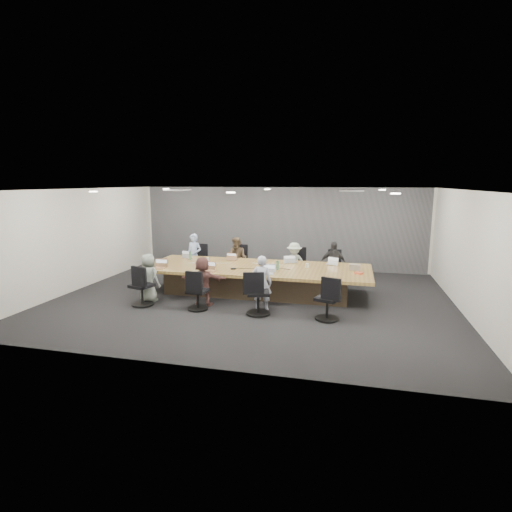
% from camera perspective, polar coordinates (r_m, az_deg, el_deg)
% --- Properties ---
extents(floor, '(10.00, 8.00, 0.00)m').
position_cam_1_polar(floor, '(10.43, -0.52, -6.07)').
color(floor, black).
rests_on(floor, ground).
extents(ceiling, '(10.00, 8.00, 0.00)m').
position_cam_1_polar(ceiling, '(9.99, -0.55, 9.50)').
color(ceiling, white).
rests_on(ceiling, wall_back).
extents(wall_back, '(10.00, 0.00, 2.80)m').
position_cam_1_polar(wall_back, '(13.99, 3.47, 4.04)').
color(wall_back, silver).
rests_on(wall_back, ground).
extents(wall_front, '(10.00, 0.00, 2.80)m').
position_cam_1_polar(wall_front, '(6.39, -9.33, -3.96)').
color(wall_front, silver).
rests_on(wall_front, ground).
extents(wall_left, '(0.00, 8.00, 2.80)m').
position_cam_1_polar(wall_left, '(12.32, -23.74, 2.27)').
color(wall_left, silver).
rests_on(wall_left, ground).
extents(wall_right, '(0.00, 8.00, 2.80)m').
position_cam_1_polar(wall_right, '(10.15, 28.02, 0.32)').
color(wall_right, silver).
rests_on(wall_right, ground).
extents(curtain, '(9.80, 0.04, 2.80)m').
position_cam_1_polar(curtain, '(13.92, 3.41, 4.00)').
color(curtain, slate).
rests_on(curtain, ground).
extents(conference_table, '(6.00, 2.20, 0.74)m').
position_cam_1_polar(conference_table, '(10.79, 0.12, -3.29)').
color(conference_table, '#423324').
rests_on(conference_table, ground).
extents(chair_0, '(0.58, 0.58, 0.78)m').
position_cam_1_polar(chair_0, '(13.08, -8.21, -0.99)').
color(chair_0, black).
rests_on(chair_0, ground).
extents(chair_1, '(0.65, 0.65, 0.84)m').
position_cam_1_polar(chair_1, '(12.62, -2.23, -1.17)').
color(chair_1, black).
rests_on(chair_1, ground).
extents(chair_2, '(0.69, 0.69, 0.80)m').
position_cam_1_polar(chair_2, '(12.27, 5.70, -1.65)').
color(chair_2, black).
rests_on(chair_2, ground).
extents(chair_3, '(0.54, 0.54, 0.75)m').
position_cam_1_polar(chair_3, '(12.18, 10.97, -2.01)').
color(chair_3, black).
rests_on(chair_3, ground).
extents(chair_4, '(0.69, 0.69, 0.83)m').
position_cam_1_polar(chair_4, '(10.14, -15.98, -4.55)').
color(chair_4, black).
rests_on(chair_4, ground).
extents(chair_5, '(0.54, 0.54, 0.76)m').
position_cam_1_polar(chair_5, '(9.53, -8.35, -5.42)').
color(chair_5, black).
rests_on(chair_5, ground).
extents(chair_6, '(0.71, 0.71, 0.86)m').
position_cam_1_polar(chair_6, '(9.09, 0.32, -5.78)').
color(chair_6, black).
rests_on(chair_6, ground).
extents(chair_7, '(0.70, 0.70, 0.81)m').
position_cam_1_polar(chair_7, '(8.89, 10.16, -6.51)').
color(chair_7, black).
rests_on(chair_7, ground).
extents(person_0, '(0.56, 0.42, 1.39)m').
position_cam_1_polar(person_0, '(12.70, -8.83, 0.04)').
color(person_0, '#9EB3DE').
rests_on(person_0, ground).
extents(laptop_0, '(0.34, 0.27, 0.02)m').
position_cam_1_polar(laptop_0, '(12.20, -9.81, -0.16)').
color(laptop_0, '#B2B2B7').
rests_on(laptop_0, conference_table).
extents(person_1, '(0.72, 0.60, 1.32)m').
position_cam_1_polar(person_1, '(12.25, -2.68, -0.38)').
color(person_1, brown).
rests_on(person_1, ground).
extents(laptop_1, '(0.38, 0.30, 0.02)m').
position_cam_1_polar(laptop_1, '(11.71, -3.43, -0.46)').
color(laptop_1, '#8C6647').
rests_on(laptop_1, conference_table).
extents(person_2, '(0.86, 0.59, 1.22)m').
position_cam_1_polar(person_2, '(11.89, 5.48, -1.01)').
color(person_2, '#A7B4A7').
rests_on(person_2, ground).
extents(laptop_2, '(0.37, 0.29, 0.02)m').
position_cam_1_polar(laptop_2, '(11.33, 5.10, -0.86)').
color(laptop_2, '#B2B2B7').
rests_on(laptop_2, conference_table).
extents(person_3, '(0.79, 0.42, 1.29)m').
position_cam_1_polar(person_3, '(11.78, 10.93, -1.08)').
color(person_3, '#29292A').
rests_on(person_3, ground).
extents(laptop_3, '(0.32, 0.25, 0.02)m').
position_cam_1_polar(laptop_3, '(11.23, 10.81, -1.12)').
color(laptop_3, '#B2B2B7').
rests_on(laptop_3, conference_table).
extents(person_4, '(0.67, 0.51, 1.23)m').
position_cam_1_polar(person_4, '(10.39, -15.09, -3.01)').
color(person_4, gray).
rests_on(person_4, ground).
extents(laptop_4, '(0.36, 0.26, 0.02)m').
position_cam_1_polar(laptop_4, '(10.83, -13.74, -1.66)').
color(laptop_4, '#8C6647').
rests_on(laptop_4, conference_table).
extents(person_5, '(1.17, 0.53, 1.22)m').
position_cam_1_polar(person_5, '(9.79, -7.62, -3.58)').
color(person_5, brown).
rests_on(person_5, ground).
extents(laptop_5, '(0.34, 0.27, 0.02)m').
position_cam_1_polar(laptop_5, '(10.26, -6.54, -2.10)').
color(laptop_5, '#8C6647').
rests_on(laptop_5, conference_table).
extents(person_6, '(0.49, 0.34, 1.31)m').
position_cam_1_polar(person_6, '(9.36, 0.82, -3.87)').
color(person_6, '#A7AABE').
rests_on(person_6, ground).
extents(laptop_6, '(0.37, 0.29, 0.02)m').
position_cam_1_polar(laptop_6, '(9.86, 1.53, -2.56)').
color(laptop_6, '#B2B2B7').
rests_on(laptop_6, conference_table).
extents(bottle_green_left, '(0.07, 0.07, 0.24)m').
position_cam_1_polar(bottle_green_left, '(11.78, -9.41, 0.02)').
color(bottle_green_left, '#407354').
rests_on(bottle_green_left, conference_table).
extents(bottle_green_right, '(0.07, 0.07, 0.24)m').
position_cam_1_polar(bottle_green_right, '(10.32, 3.10, -1.33)').
color(bottle_green_right, '#407354').
rests_on(bottle_green_right, conference_table).
extents(bottle_clear, '(0.08, 0.08, 0.21)m').
position_cam_1_polar(bottle_clear, '(10.97, -6.86, -0.77)').
color(bottle_clear, silver).
rests_on(bottle_clear, conference_table).
extents(cup_white_far, '(0.10, 0.10, 0.10)m').
position_cam_1_polar(cup_white_far, '(10.90, 0.80, -1.05)').
color(cup_white_far, white).
rests_on(cup_white_far, conference_table).
extents(cup_white_near, '(0.09, 0.09, 0.10)m').
position_cam_1_polar(cup_white_near, '(10.71, 7.30, -1.34)').
color(cup_white_near, white).
rests_on(cup_white_near, conference_table).
extents(mug_brown, '(0.11, 0.11, 0.11)m').
position_cam_1_polar(mug_brown, '(11.60, -12.71, -0.58)').
color(mug_brown, brown).
rests_on(mug_brown, conference_table).
extents(mic_left, '(0.16, 0.13, 0.03)m').
position_cam_1_polar(mic_left, '(10.43, -3.23, -1.81)').
color(mic_left, black).
rests_on(mic_left, conference_table).
extents(mic_right, '(0.16, 0.11, 0.03)m').
position_cam_1_polar(mic_right, '(10.56, 1.06, -1.63)').
color(mic_right, black).
rests_on(mic_right, conference_table).
extents(stapler, '(0.18, 0.10, 0.07)m').
position_cam_1_polar(stapler, '(10.29, 0.66, -1.85)').
color(stapler, black).
rests_on(stapler, conference_table).
extents(canvas_bag, '(0.28, 0.18, 0.15)m').
position_cam_1_polar(canvas_bag, '(10.62, 13.92, -1.54)').
color(canvas_bag, gray).
rests_on(canvas_bag, conference_table).
extents(snack_packet, '(0.23, 0.21, 0.04)m').
position_cam_1_polar(snack_packet, '(10.20, 14.45, -2.38)').
color(snack_packet, '#E25630').
rests_on(snack_packet, conference_table).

